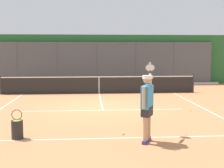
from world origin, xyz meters
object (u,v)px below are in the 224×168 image
at_px(tennis_player, 147,102).
at_px(tennis_ball_near_baseline, 190,110).
at_px(ball_basket, 17,128).
at_px(tennis_ball_by_sideline, 123,134).

xyz_separation_m(tennis_player, tennis_ball_near_baseline, (-2.51, -3.95, -1.04)).
bearing_deg(ball_basket, tennis_ball_near_baseline, -150.71).
bearing_deg(tennis_player, ball_basket, 107.43).
relative_size(tennis_player, tennis_ball_by_sideline, 31.69).
height_order(tennis_player, ball_basket, tennis_player).
relative_size(tennis_ball_near_baseline, ball_basket, 0.08).
height_order(tennis_ball_by_sideline, ball_basket, ball_basket).
bearing_deg(ball_basket, tennis_player, 170.94).
bearing_deg(tennis_player, tennis_ball_near_baseline, -6.01).
bearing_deg(tennis_ball_near_baseline, tennis_player, 57.50).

